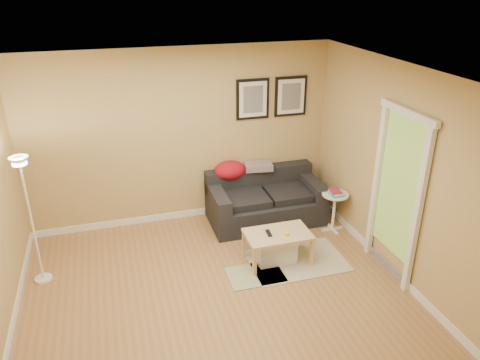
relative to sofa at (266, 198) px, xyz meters
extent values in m
plane|color=#9F7244|center=(-1.16, -1.53, -0.38)|extent=(4.50, 4.50, 0.00)
plane|color=white|center=(-1.16, -1.53, 2.23)|extent=(4.50, 4.50, 0.00)
plane|color=tan|center=(-1.16, 0.47, 0.92)|extent=(4.50, 0.00, 4.50)
plane|color=tan|center=(-1.16, -3.53, 0.92)|extent=(4.50, 0.00, 4.50)
plane|color=tan|center=(1.09, -1.53, 0.92)|extent=(0.00, 4.00, 4.00)
cube|color=white|center=(-1.16, 0.46, -0.33)|extent=(4.50, 0.02, 0.10)
cube|color=white|center=(-3.40, -1.53, -0.33)|extent=(0.02, 4.00, 0.10)
cube|color=white|center=(1.08, -1.53, -0.33)|extent=(0.02, 4.00, 0.10)
cube|color=#C2B499|center=(0.03, -1.17, -0.37)|extent=(1.25, 0.85, 0.01)
cube|color=#668C4C|center=(-0.60, -1.32, -0.37)|extent=(0.70, 0.50, 0.01)
cube|color=black|center=(-0.34, -1.07, 0.06)|extent=(0.06, 0.16, 0.02)
cylinder|color=yellow|center=(-0.13, -1.16, 0.06)|extent=(0.07, 0.07, 0.03)
camera|label=1|loc=(-2.18, -5.94, 3.14)|focal=34.85mm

